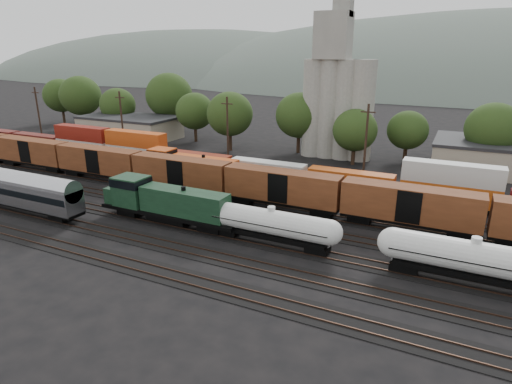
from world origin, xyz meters
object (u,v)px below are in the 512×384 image
at_px(orange_locomotive, 187,166).
at_px(passenger_coach, 10,187).
at_px(grain_silo, 337,98).
at_px(green_locomotive, 162,201).
at_px(tank_car_a, 271,224).

bearing_deg(orange_locomotive, passenger_coach, -122.66).
bearing_deg(grain_silo, orange_locomotive, -121.30).
bearing_deg(green_locomotive, passenger_coach, -165.75).
height_order(green_locomotive, passenger_coach, passenger_coach).
relative_size(green_locomotive, passenger_coach, 0.81).
bearing_deg(tank_car_a, passenger_coach, -171.56).
relative_size(green_locomotive, orange_locomotive, 0.99).
distance_m(tank_car_a, orange_locomotive, 25.72).
bearing_deg(tank_car_a, grain_silo, 97.06).
bearing_deg(passenger_coach, orange_locomotive, 57.34).
xyz_separation_m(green_locomotive, orange_locomotive, (-6.87, 15.00, -0.12)).
bearing_deg(orange_locomotive, grain_silo, 58.70).
height_order(green_locomotive, tank_car_a, green_locomotive).
height_order(passenger_coach, orange_locomotive, passenger_coach).
bearing_deg(tank_car_a, orange_locomotive, 144.31).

